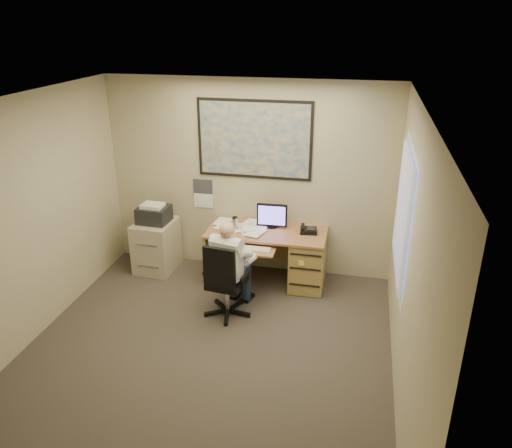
% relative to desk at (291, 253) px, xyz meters
% --- Properties ---
extents(room_shell, '(4.00, 4.50, 2.70)m').
position_rel_desk_xyz_m(room_shell, '(-0.66, -1.90, 0.91)').
color(room_shell, '#39332C').
rests_on(room_shell, ground).
extents(desk, '(1.60, 0.97, 1.08)m').
position_rel_desk_xyz_m(desk, '(0.00, 0.00, 0.00)').
color(desk, '#A97148').
rests_on(desk, ground).
extents(world_map, '(1.56, 0.03, 1.06)m').
position_rel_desk_xyz_m(world_map, '(-0.58, 0.33, 1.46)').
color(world_map, '#1E4C93').
rests_on(world_map, room_shell).
extents(wall_calendar, '(0.28, 0.01, 0.42)m').
position_rel_desk_xyz_m(wall_calendar, '(-1.33, 0.34, 0.64)').
color(wall_calendar, white).
rests_on(wall_calendar, room_shell).
extents(window_blinds, '(0.06, 1.40, 1.30)m').
position_rel_desk_xyz_m(window_blinds, '(1.31, -1.10, 1.11)').
color(window_blinds, beige).
rests_on(window_blinds, room_shell).
extents(filing_cabinet, '(0.55, 0.65, 1.01)m').
position_rel_desk_xyz_m(filing_cabinet, '(-1.95, -0.01, -0.01)').
color(filing_cabinet, '#B2A890').
rests_on(filing_cabinet, ground).
extents(office_chair, '(0.66, 0.66, 0.99)m').
position_rel_desk_xyz_m(office_chair, '(-0.63, -1.00, -0.15)').
color(office_chair, black).
rests_on(office_chair, ground).
extents(person, '(0.64, 0.80, 1.21)m').
position_rel_desk_xyz_m(person, '(-0.64, -0.92, 0.16)').
color(person, silver).
rests_on(person, office_chair).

